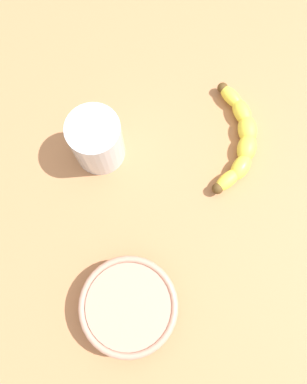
{
  "coord_description": "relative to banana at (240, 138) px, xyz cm",
  "views": [
    {
      "loc": [
        14.79,
        17.51,
        71.1
      ],
      "look_at": [
        10.36,
        0.6,
        5.0
      ],
      "focal_mm": 35.41,
      "sensor_mm": 36.0,
      "label": 1
    }
  ],
  "objects": [
    {
      "name": "wooden_tabletop",
      "position": [
        8.06,
        5.53,
        -3.27
      ],
      "size": [
        120.0,
        120.0,
        3.0
      ],
      "primitive_type": "cube",
      "color": "#B2774E",
      "rests_on": "ground"
    },
    {
      "name": "ceramic_bowl",
      "position": [
        27.34,
        24.16,
        1.33
      ],
      "size": [
        16.16,
        16.16,
        5.23
      ],
      "color": "tan",
      "rests_on": "wooden_tabletop"
    },
    {
      "name": "banana",
      "position": [
        0.0,
        0.0,
        0.0
      ],
      "size": [
        12.22,
        21.66,
        3.55
      ],
      "rotation": [
        0.0,
        0.0,
        4.36
      ],
      "color": "yellow",
      "rests_on": "wooden_tabletop"
    },
    {
      "name": "smoothie_glass",
      "position": [
        26.03,
        -4.65,
        3.25
      ],
      "size": [
        9.39,
        9.39,
        10.92
      ],
      "color": "silver",
      "rests_on": "wooden_tabletop"
    }
  ]
}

